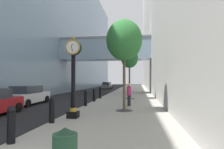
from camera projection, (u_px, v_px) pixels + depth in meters
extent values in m
plane|color=black|center=(111.00, 93.00, 30.04)|extent=(110.00, 110.00, 0.00)
cube|color=#9E998E|center=(131.00, 92.00, 32.60)|extent=(6.09, 80.00, 0.14)
cube|color=#758EA8|center=(49.00, 20.00, 34.97)|extent=(9.00, 80.00, 26.27)
cube|color=#849EB2|center=(106.00, 50.00, 29.00)|extent=(14.11, 3.20, 3.07)
cube|color=gray|center=(106.00, 39.00, 29.04)|extent=(14.11, 3.40, 0.24)
cube|color=black|center=(73.00, 115.00, 10.11)|extent=(0.55, 0.55, 0.35)
cylinder|color=gold|center=(73.00, 110.00, 10.12)|extent=(0.39, 0.38, 0.18)
cylinder|color=black|center=(73.00, 81.00, 10.15)|extent=(0.22, 0.22, 2.81)
cylinder|color=black|center=(73.00, 47.00, 10.20)|extent=(0.84, 0.28, 0.84)
torus|color=gold|center=(72.00, 47.00, 10.05)|extent=(0.82, 0.05, 0.82)
cylinder|color=silver|center=(73.00, 47.00, 10.05)|extent=(0.69, 0.01, 0.69)
cylinder|color=silver|center=(74.00, 48.00, 10.35)|extent=(0.69, 0.01, 0.69)
sphere|color=gold|center=(74.00, 38.00, 10.21)|extent=(0.16, 0.16, 0.16)
cube|color=black|center=(72.00, 46.00, 10.05)|extent=(0.10, 0.01, 0.16)
cube|color=black|center=(72.00, 49.00, 10.04)|extent=(0.07, 0.01, 0.26)
cylinder|color=black|center=(11.00, 128.00, 6.08)|extent=(0.25, 0.25, 1.00)
sphere|color=black|center=(11.00, 110.00, 6.10)|extent=(0.27, 0.27, 0.27)
cylinder|color=black|center=(52.00, 112.00, 8.95)|extent=(0.25, 0.25, 1.00)
sphere|color=black|center=(52.00, 100.00, 8.96)|extent=(0.27, 0.27, 0.27)
cylinder|color=black|center=(73.00, 104.00, 11.81)|extent=(0.25, 0.25, 1.00)
sphere|color=black|center=(73.00, 95.00, 11.82)|extent=(0.27, 0.27, 0.27)
cylinder|color=black|center=(85.00, 99.00, 14.67)|extent=(0.25, 0.25, 1.00)
sphere|color=black|center=(86.00, 92.00, 14.68)|extent=(0.27, 0.27, 0.27)
cylinder|color=black|center=(94.00, 96.00, 17.53)|extent=(0.25, 0.25, 1.00)
sphere|color=black|center=(94.00, 90.00, 17.55)|extent=(0.27, 0.27, 0.27)
cylinder|color=black|center=(100.00, 94.00, 20.39)|extent=(0.25, 0.25, 1.00)
sphere|color=black|center=(100.00, 88.00, 20.41)|extent=(0.27, 0.27, 0.27)
cylinder|color=#333335|center=(124.00, 111.00, 12.40)|extent=(1.10, 1.10, 0.02)
cylinder|color=brown|center=(124.00, 82.00, 12.45)|extent=(0.18, 0.18, 3.76)
ellipsoid|color=#2D7033|center=(124.00, 40.00, 12.51)|extent=(2.36, 2.36, 2.72)
cylinder|color=#333335|center=(130.00, 99.00, 20.08)|extent=(1.10, 1.10, 0.02)
cylinder|color=brown|center=(129.00, 82.00, 20.12)|extent=(0.18, 0.18, 3.62)
ellipsoid|color=#23602D|center=(129.00, 58.00, 20.18)|extent=(1.82, 1.82, 2.09)
cone|color=#183523|center=(65.00, 131.00, 3.96)|extent=(0.53, 0.53, 0.16)
cylinder|color=#23232D|center=(129.00, 101.00, 14.64)|extent=(0.33, 0.33, 0.82)
cylinder|color=#C6336B|center=(129.00, 91.00, 14.66)|extent=(0.43, 0.43, 0.66)
sphere|color=beige|center=(129.00, 85.00, 14.67)|extent=(0.25, 0.25, 0.25)
cube|color=brown|center=(130.00, 96.00, 14.85)|extent=(0.23, 0.17, 0.24)
cylinder|color=black|center=(18.00, 107.00, 12.61)|extent=(0.23, 0.64, 0.64)
cube|color=silver|center=(28.00, 97.00, 16.51)|extent=(1.85, 4.66, 0.79)
cube|color=#282D38|center=(27.00, 89.00, 16.29)|extent=(1.61, 2.62, 0.65)
cylinder|color=black|center=(29.00, 99.00, 18.18)|extent=(0.23, 0.64, 0.64)
cylinder|color=black|center=(47.00, 99.00, 17.95)|extent=(0.23, 0.64, 0.64)
cylinder|color=black|center=(6.00, 103.00, 15.05)|extent=(0.23, 0.64, 0.64)
cylinder|color=black|center=(28.00, 103.00, 14.82)|extent=(0.23, 0.64, 0.64)
cube|color=slate|center=(107.00, 86.00, 42.75)|extent=(1.83, 4.42, 0.75)
cube|color=#282D38|center=(107.00, 83.00, 42.55)|extent=(1.60, 2.48, 0.61)
cylinder|color=black|center=(104.00, 87.00, 44.35)|extent=(0.23, 0.64, 0.64)
cylinder|color=black|center=(112.00, 87.00, 44.09)|extent=(0.23, 0.64, 0.64)
cylinder|color=black|center=(102.00, 88.00, 41.39)|extent=(0.23, 0.64, 0.64)
cylinder|color=black|center=(110.00, 88.00, 41.13)|extent=(0.23, 0.64, 0.64)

